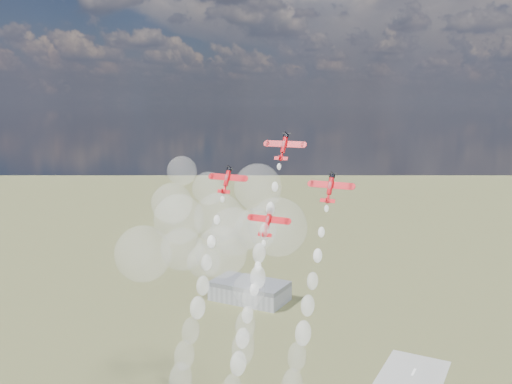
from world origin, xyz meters
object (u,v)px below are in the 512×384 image
Objects in this scene: plane_right at (330,187)px; plane_left at (227,180)px; plane_slot at (268,222)px; plane_lead at (284,146)px; hangar at (250,291)px.

plane_left is at bearing 180.00° from plane_right.
plane_left is 18.41m from plane_slot.
plane_right is (15.08, -4.70, -9.45)m from plane_lead.
plane_right is 18.41m from plane_slot.
plane_slot reaches higher than hangar.
plane_lead reaches higher than plane_left.
plane_left reaches higher than hangar.
hangar is 234.88m from plane_slot.
plane_left is (91.56, -181.50, 104.98)m from hangar.
plane_slot is at bearing -90.00° from plane_lead.
hangar is at bearing 116.77° from plane_left.
plane_slot is at bearing -17.33° from plane_left.
plane_left reaches higher than plane_slot.
plane_lead is 1.00× the size of plane_slot.
plane_right is 1.00× the size of plane_slot.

